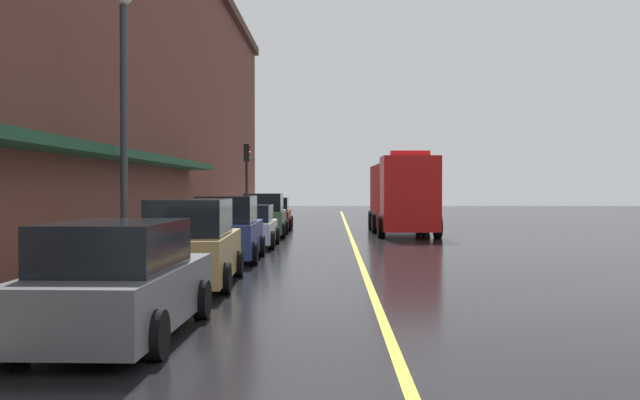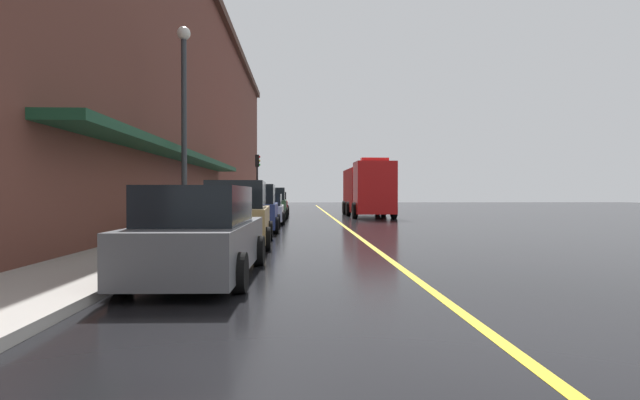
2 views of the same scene
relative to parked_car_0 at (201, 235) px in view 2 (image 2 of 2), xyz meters
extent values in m
plane|color=black|center=(3.92, 20.83, -0.79)|extent=(112.00, 112.00, 0.00)
cube|color=#ADA8A0|center=(-2.28, 20.83, -0.72)|extent=(2.40, 70.00, 0.15)
cube|color=gold|center=(3.92, 20.83, -0.79)|extent=(0.16, 70.00, 0.01)
cube|color=brown|center=(-7.77, 19.83, 6.20)|extent=(8.57, 64.00, 13.98)
cube|color=#19472D|center=(-2.93, 11.83, 2.31)|extent=(1.20, 22.40, 0.24)
cube|color=#595B60|center=(0.00, 0.07, -0.20)|extent=(1.89, 4.75, 0.83)
cube|color=black|center=(0.00, -0.17, 0.55)|extent=(1.67, 2.63, 0.68)
cylinder|color=black|center=(-0.88, 1.55, -0.47)|extent=(0.23, 0.64, 0.64)
cylinder|color=black|center=(0.94, 1.51, -0.47)|extent=(0.23, 0.64, 0.64)
cylinder|color=black|center=(-0.94, -1.38, -0.47)|extent=(0.23, 0.64, 0.64)
cylinder|color=black|center=(0.88, -1.42, -0.47)|extent=(0.23, 0.64, 0.64)
cube|color=#A5844C|center=(-0.04, 5.77, -0.14)|extent=(1.93, 4.75, 0.96)
cube|color=black|center=(-0.03, 5.54, 0.73)|extent=(1.67, 2.64, 0.78)
cylinder|color=black|center=(-0.98, 7.20, -0.47)|extent=(0.24, 0.65, 0.64)
cylinder|color=black|center=(0.80, 7.26, -0.47)|extent=(0.24, 0.65, 0.64)
cylinder|color=black|center=(-0.87, 4.29, -0.47)|extent=(0.24, 0.65, 0.64)
cylinder|color=black|center=(0.91, 4.35, -0.47)|extent=(0.24, 0.65, 0.64)
cube|color=navy|center=(-0.04, 11.42, -0.13)|extent=(1.85, 4.37, 0.96)
cube|color=black|center=(-0.04, 11.20, 0.74)|extent=(1.64, 2.42, 0.79)
cylinder|color=black|center=(-0.96, 12.74, -0.47)|extent=(0.23, 0.64, 0.64)
cylinder|color=black|center=(0.83, 12.78, -0.47)|extent=(0.23, 0.64, 0.64)
cylinder|color=black|center=(-0.91, 10.05, -0.47)|extent=(0.23, 0.64, 0.64)
cylinder|color=black|center=(0.88, 10.09, -0.47)|extent=(0.23, 0.64, 0.64)
cube|color=silver|center=(0.04, 16.63, -0.24)|extent=(1.81, 4.37, 0.75)
cube|color=black|center=(0.05, 16.41, 0.44)|extent=(1.62, 2.41, 0.61)
cylinder|color=black|center=(-0.86, 17.97, -0.47)|extent=(0.23, 0.64, 0.64)
cylinder|color=black|center=(0.92, 17.99, -0.47)|extent=(0.23, 0.64, 0.64)
cylinder|color=black|center=(-0.83, 15.27, -0.47)|extent=(0.23, 0.64, 0.64)
cylinder|color=black|center=(0.95, 15.29, -0.47)|extent=(0.23, 0.64, 0.64)
cube|color=#2D5133|center=(0.04, 22.40, -0.14)|extent=(1.89, 4.64, 0.96)
cube|color=black|center=(0.04, 22.17, 0.74)|extent=(1.67, 2.57, 0.78)
cylinder|color=black|center=(-0.90, 23.81, -0.47)|extent=(0.23, 0.64, 0.64)
cylinder|color=black|center=(0.92, 23.85, -0.47)|extent=(0.23, 0.64, 0.64)
cylinder|color=black|center=(-0.85, 20.96, -0.47)|extent=(0.23, 0.64, 0.64)
cylinder|color=black|center=(0.97, 20.99, -0.47)|extent=(0.23, 0.64, 0.64)
cube|color=maroon|center=(-0.07, 27.96, -0.21)|extent=(2.01, 4.84, 0.82)
cube|color=black|center=(-0.06, 27.73, 0.54)|extent=(1.77, 2.68, 0.67)
cylinder|color=black|center=(-1.06, 29.42, -0.47)|extent=(0.24, 0.65, 0.64)
cylinder|color=black|center=(0.84, 29.48, -0.47)|extent=(0.24, 0.65, 0.64)
cylinder|color=black|center=(-0.98, 26.45, -0.47)|extent=(0.24, 0.65, 0.64)
cylinder|color=black|center=(0.93, 26.51, -0.47)|extent=(0.24, 0.65, 0.64)
cube|color=red|center=(6.44, 21.13, 1.12)|extent=(2.46, 2.31, 3.22)
cube|color=red|center=(6.36, 25.33, 0.99)|extent=(2.52, 5.54, 2.96)
cube|color=red|center=(6.44, 21.13, 2.85)|extent=(1.70, 0.63, 0.24)
cylinder|color=black|center=(7.66, 21.24, -0.29)|extent=(0.32, 1.01, 1.00)
cylinder|color=black|center=(5.22, 21.19, -0.29)|extent=(0.32, 1.01, 1.00)
cylinder|color=black|center=(7.59, 24.67, -0.29)|extent=(0.32, 1.01, 1.00)
cylinder|color=black|center=(5.15, 24.62, -0.29)|extent=(0.32, 1.01, 1.00)
cylinder|color=black|center=(7.55, 26.88, -0.29)|extent=(0.32, 1.01, 1.00)
cylinder|color=black|center=(5.10, 26.84, -0.29)|extent=(0.32, 1.01, 1.00)
cylinder|color=#4C4C51|center=(-1.43, 5.46, -0.12)|extent=(0.07, 0.07, 1.05)
cube|color=black|center=(-1.43, 5.46, 0.55)|extent=(0.14, 0.18, 0.28)
cylinder|color=#4C4C51|center=(-1.43, 14.06, -0.12)|extent=(0.07, 0.07, 1.05)
cube|color=black|center=(-1.43, 14.06, 0.55)|extent=(0.14, 0.18, 0.28)
cylinder|color=#4C4C51|center=(-1.43, 11.19, -0.12)|extent=(0.07, 0.07, 1.05)
cube|color=black|center=(-1.43, 11.19, 0.55)|extent=(0.14, 0.18, 0.28)
cylinder|color=#4C4C51|center=(-1.43, 0.58, -0.12)|extent=(0.07, 0.07, 1.05)
cube|color=black|center=(-1.43, 0.58, 0.55)|extent=(0.14, 0.18, 0.28)
cylinder|color=#33383D|center=(-2.03, 7.42, 2.61)|extent=(0.18, 0.18, 6.50)
sphere|color=white|center=(-2.03, 7.42, 6.08)|extent=(0.44, 0.44, 0.44)
cylinder|color=#232326|center=(-1.38, 27.79, 1.06)|extent=(0.14, 0.14, 3.40)
cube|color=black|center=(-1.38, 27.79, 3.21)|extent=(0.28, 0.36, 0.90)
sphere|color=red|center=(-1.22, 27.79, 3.51)|extent=(0.16, 0.16, 0.16)
sphere|color=gold|center=(-1.22, 27.79, 3.21)|extent=(0.16, 0.16, 0.16)
sphere|color=green|center=(-1.22, 27.79, 2.91)|extent=(0.16, 0.16, 0.16)
camera|label=1|loc=(3.09, -10.56, 1.38)|focal=41.26mm
camera|label=2|loc=(1.83, -9.08, 0.76)|focal=27.56mm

